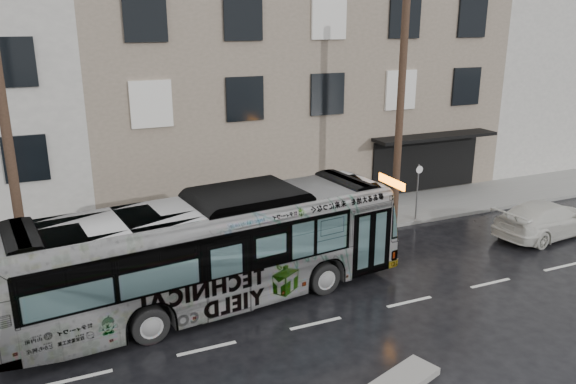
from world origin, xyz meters
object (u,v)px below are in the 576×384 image
utility_pole_front (400,116)px  sign_post (417,192)px  utility_pole_rear (9,146)px  bus (212,251)px  white_sedan (547,219)px

utility_pole_front → sign_post: 3.48m
utility_pole_front → sign_post: utility_pole_front is taller
utility_pole_rear → bus: 6.88m
utility_pole_rear → bus: bearing=-33.1°
bus → white_sedan: bearing=-96.6°
utility_pole_front → white_sedan: (4.97, -3.33, -3.95)m
sign_post → white_sedan: (3.87, -3.33, -0.65)m
sign_post → bus: size_ratio=0.20×
utility_pole_rear → sign_post: bearing=0.0°
sign_post → white_sedan: sign_post is taller
utility_pole_rear → bus: (5.20, -3.39, -2.95)m
utility_pole_rear → bus: utility_pole_rear is taller
utility_pole_front → white_sedan: bearing=-33.9°
sign_post → bus: 10.47m
bus → white_sedan: (13.76, 0.06, -0.99)m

